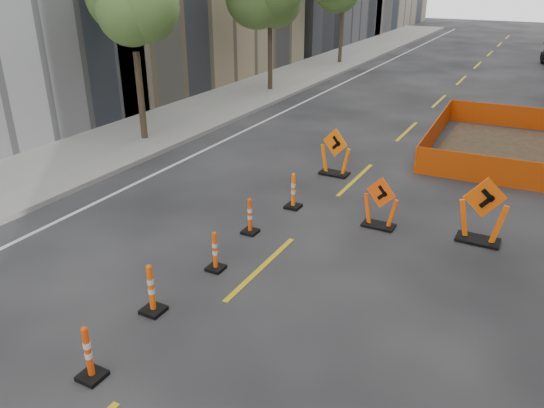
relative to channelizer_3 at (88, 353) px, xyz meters
The scene contains 13 objects.
ground_plane 0.93m from the channelizer_3, 20.22° to the left, with size 140.00×140.00×0.00m, color black.
sidewalk_left 14.80m from the channelizer_3, 123.97° to the left, with size 4.00×90.00×0.15m, color gray.
tree_l_b 13.43m from the channelizer_3, 126.74° to the left, with size 2.80×2.80×5.95m.
tree_l_c 22.04m from the channelizer_3, 110.72° to the left, with size 2.80×2.80×5.95m.
channelizer_3 is the anchor object (origin of this frame).
channelizer_4 1.89m from the channelizer_3, 98.97° to the left, with size 0.41×0.41×1.04m, color #DF4F09, non-canonical shape.
channelizer_5 3.73m from the channelizer_3, 91.69° to the left, with size 0.36×0.36×0.92m, color #E84909, non-canonical shape.
channelizer_6 5.60m from the channelizer_3, 93.37° to the left, with size 0.37×0.37×0.94m, color #E04209, non-canonical shape.
channelizer_7 7.45m from the channelizer_3, 90.42° to the left, with size 0.40×0.40×1.01m, color #FF650A, non-canonical shape.
chevron_sign_left 10.37m from the channelizer_3, 90.13° to the left, with size 1.01×0.61×1.52m, color orange, non-canonical shape.
chevron_sign_center 7.80m from the channelizer_3, 72.31° to the left, with size 0.90×0.54×1.35m, color #FE4F0A, non-canonical shape.
chevron_sign_right 9.10m from the channelizer_3, 58.72° to the left, with size 1.11×0.67×1.67m, color #FE590A, non-canonical shape.
safety_fence 15.89m from the channelizer_3, 74.93° to the left, with size 4.20×7.15×0.89m, color #DC5D0B, non-canonical shape.
Camera 1 is at (4.93, -4.75, 6.01)m, focal length 35.00 mm.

